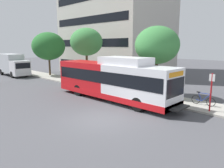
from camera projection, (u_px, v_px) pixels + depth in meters
The scene contains 10 objects.
ground_plane at pixel (40, 98), 18.50m from camera, with size 120.00×120.00×0.00m, color #4C4C51.
sidewalk_curb at pixel (112, 89), 22.07m from camera, with size 3.00×56.00×0.14m, color #A8A399.
transit_bus at pixel (113, 80), 17.61m from camera, with size 2.58×12.25×3.65m.
bus_stop_sign_pole at pixel (211, 89), 14.08m from camera, with size 0.10×0.36×2.60m.
bicycle_parked at pixel (203, 100), 15.69m from camera, with size 0.52×1.76×1.02m.
street_tree_near_stop at pixel (157, 45), 18.33m from camera, with size 3.87×3.87×6.08m.
street_tree_mid_block at pixel (86, 42), 25.06m from camera, with size 3.86×3.86×6.46m.
street_tree_far_block at pixel (49, 46), 31.08m from camera, with size 4.80×4.80×6.32m.
box_truck_background at pixel (13, 64), 31.83m from camera, with size 2.32×7.01×3.25m.
lattice_comm_tower at pixel (77, 23), 45.05m from camera, with size 1.10×1.10×27.64m.
Camera 1 is at (-8.50, -9.06, 4.55)m, focal length 33.75 mm.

